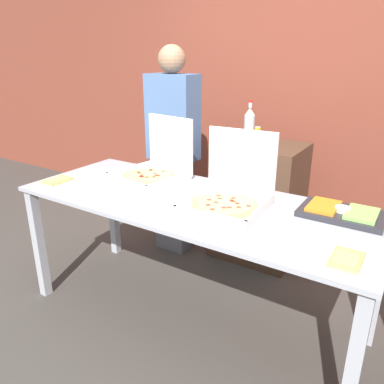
{
  "coord_description": "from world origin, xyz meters",
  "views": [
    {
      "loc": [
        1.1,
        -1.72,
        1.63
      ],
      "look_at": [
        0.0,
        0.0,
        0.87
      ],
      "focal_mm": 35.0,
      "sensor_mm": 36.0,
      "label": 1
    }
  ],
  "objects_px": {
    "paper_plate_front_left": "(57,181)",
    "soda_can_silver": "(224,136)",
    "paper_plate_front_center": "(346,261)",
    "soda_bottle": "(249,126)",
    "veggie_tray": "(342,213)",
    "soda_can_colored": "(256,135)",
    "person_guest_plaid": "(173,150)",
    "pizza_box_far_left": "(229,195)",
    "pizza_box_near_right": "(154,168)"
  },
  "relations": [
    {
      "from": "soda_can_silver",
      "to": "person_guest_plaid",
      "type": "bearing_deg",
      "value": -161.58
    },
    {
      "from": "veggie_tray",
      "to": "soda_can_colored",
      "type": "xyz_separation_m",
      "value": [
        -0.85,
        0.8,
        0.18
      ]
    },
    {
      "from": "paper_plate_front_center",
      "to": "person_guest_plaid",
      "type": "xyz_separation_m",
      "value": [
        -1.56,
        0.97,
        0.06
      ]
    },
    {
      "from": "soda_bottle",
      "to": "veggie_tray",
      "type": "bearing_deg",
      "value": -38.69
    },
    {
      "from": "paper_plate_front_left",
      "to": "soda_can_silver",
      "type": "distance_m",
      "value": 1.28
    },
    {
      "from": "pizza_box_near_right",
      "to": "soda_can_silver",
      "type": "bearing_deg",
      "value": 83.1
    },
    {
      "from": "paper_plate_front_left",
      "to": "person_guest_plaid",
      "type": "height_order",
      "value": "person_guest_plaid"
    },
    {
      "from": "paper_plate_front_left",
      "to": "soda_can_silver",
      "type": "relative_size",
      "value": 1.71
    },
    {
      "from": "soda_can_colored",
      "to": "veggie_tray",
      "type": "bearing_deg",
      "value": -43.57
    },
    {
      "from": "veggie_tray",
      "to": "soda_can_colored",
      "type": "height_order",
      "value": "soda_can_colored"
    },
    {
      "from": "soda_can_silver",
      "to": "person_guest_plaid",
      "type": "xyz_separation_m",
      "value": [
        -0.39,
        -0.13,
        -0.14
      ]
    },
    {
      "from": "paper_plate_front_center",
      "to": "soda_can_silver",
      "type": "distance_m",
      "value": 1.62
    },
    {
      "from": "pizza_box_near_right",
      "to": "soda_can_colored",
      "type": "xyz_separation_m",
      "value": [
        0.38,
        0.83,
        0.13
      ]
    },
    {
      "from": "pizza_box_near_right",
      "to": "soda_bottle",
      "type": "relative_size",
      "value": 1.44
    },
    {
      "from": "paper_plate_front_center",
      "to": "soda_can_silver",
      "type": "bearing_deg",
      "value": 136.47
    },
    {
      "from": "soda_can_silver",
      "to": "soda_can_colored",
      "type": "xyz_separation_m",
      "value": [
        0.2,
        0.18,
        0.0
      ]
    },
    {
      "from": "paper_plate_front_center",
      "to": "person_guest_plaid",
      "type": "bearing_deg",
      "value": 147.98
    },
    {
      "from": "veggie_tray",
      "to": "soda_can_colored",
      "type": "relative_size",
      "value": 3.43
    },
    {
      "from": "paper_plate_front_center",
      "to": "soda_can_colored",
      "type": "relative_size",
      "value": 1.76
    },
    {
      "from": "soda_can_silver",
      "to": "soda_can_colored",
      "type": "distance_m",
      "value": 0.27
    },
    {
      "from": "veggie_tray",
      "to": "person_guest_plaid",
      "type": "distance_m",
      "value": 1.52
    },
    {
      "from": "paper_plate_front_left",
      "to": "paper_plate_front_center",
      "type": "bearing_deg",
      "value": -1.01
    },
    {
      "from": "paper_plate_front_center",
      "to": "soda_can_colored",
      "type": "bearing_deg",
      "value": 126.98
    },
    {
      "from": "paper_plate_front_center",
      "to": "soda_bottle",
      "type": "bearing_deg",
      "value": 130.02
    },
    {
      "from": "soda_bottle",
      "to": "paper_plate_front_center",
      "type": "bearing_deg",
      "value": -49.98
    },
    {
      "from": "paper_plate_front_left",
      "to": "pizza_box_far_left",
      "type": "bearing_deg",
      "value": 11.92
    },
    {
      "from": "soda_can_silver",
      "to": "soda_can_colored",
      "type": "height_order",
      "value": "same"
    },
    {
      "from": "pizza_box_far_left",
      "to": "soda_can_silver",
      "type": "height_order",
      "value": "pizza_box_far_left"
    },
    {
      "from": "person_guest_plaid",
      "to": "soda_can_colored",
      "type": "bearing_deg",
      "value": -152.23
    },
    {
      "from": "pizza_box_far_left",
      "to": "pizza_box_near_right",
      "type": "bearing_deg",
      "value": 161.65
    },
    {
      "from": "paper_plate_front_center",
      "to": "soda_bottle",
      "type": "xyz_separation_m",
      "value": [
        -0.98,
        1.17,
        0.28
      ]
    },
    {
      "from": "paper_plate_front_left",
      "to": "soda_can_silver",
      "type": "height_order",
      "value": "soda_can_silver"
    },
    {
      "from": "pizza_box_far_left",
      "to": "person_guest_plaid",
      "type": "bearing_deg",
      "value": 138.02
    },
    {
      "from": "pizza_box_far_left",
      "to": "paper_plate_front_left",
      "type": "relative_size",
      "value": 2.12
    },
    {
      "from": "pizza_box_far_left",
      "to": "soda_bottle",
      "type": "xyz_separation_m",
      "value": [
        -0.3,
        0.89,
        0.22
      ]
    },
    {
      "from": "soda_bottle",
      "to": "soda_can_colored",
      "type": "bearing_deg",
      "value": 83.32
    },
    {
      "from": "veggie_tray",
      "to": "soda_can_colored",
      "type": "bearing_deg",
      "value": 136.43
    },
    {
      "from": "pizza_box_near_right",
      "to": "soda_bottle",
      "type": "height_order",
      "value": "soda_bottle"
    },
    {
      "from": "veggie_tray",
      "to": "soda_can_colored",
      "type": "distance_m",
      "value": 1.18
    },
    {
      "from": "paper_plate_front_left",
      "to": "veggie_tray",
      "type": "xyz_separation_m",
      "value": [
        1.72,
        0.45,
        0.01
      ]
    },
    {
      "from": "paper_plate_front_left",
      "to": "veggie_tray",
      "type": "height_order",
      "value": "veggie_tray"
    },
    {
      "from": "pizza_box_near_right",
      "to": "soda_can_silver",
      "type": "height_order",
      "value": "pizza_box_near_right"
    },
    {
      "from": "pizza_box_far_left",
      "to": "soda_can_colored",
      "type": "relative_size",
      "value": 3.64
    },
    {
      "from": "pizza_box_far_left",
      "to": "pizza_box_near_right",
      "type": "relative_size",
      "value": 0.93
    },
    {
      "from": "person_guest_plaid",
      "to": "pizza_box_far_left",
      "type": "bearing_deg",
      "value": 141.39
    },
    {
      "from": "pizza_box_near_right",
      "to": "paper_plate_front_center",
      "type": "height_order",
      "value": "pizza_box_near_right"
    },
    {
      "from": "person_guest_plaid",
      "to": "paper_plate_front_left",
      "type": "bearing_deg",
      "value": 73.44
    },
    {
      "from": "soda_can_silver",
      "to": "person_guest_plaid",
      "type": "distance_m",
      "value": 0.44
    },
    {
      "from": "soda_can_silver",
      "to": "soda_bottle",
      "type": "bearing_deg",
      "value": 19.12
    },
    {
      "from": "soda_can_silver",
      "to": "paper_plate_front_center",
      "type": "bearing_deg",
      "value": -43.53
    }
  ]
}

